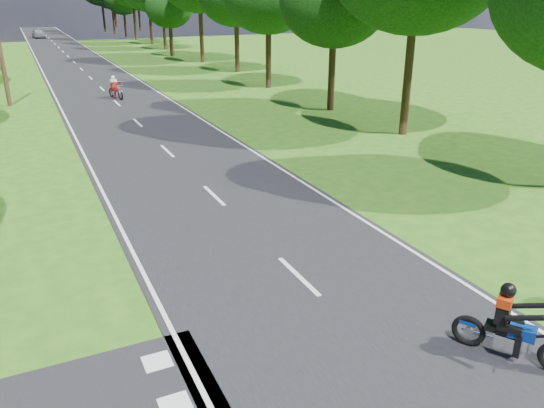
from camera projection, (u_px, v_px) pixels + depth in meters
ground at (344, 320)px, 10.87m from camera, size 160.00×160.00×0.00m
main_road at (74, 62)px, 52.96m from camera, size 7.00×140.00×0.02m
road_markings at (75, 64)px, 51.32m from camera, size 7.40×140.00×0.01m
rider_near_blue at (515, 323)px, 9.43m from camera, size 1.46×1.84×1.50m
rider_far_red at (115, 87)px, 33.99m from camera, size 0.97×1.81×1.44m
distant_car at (38, 33)px, 82.99m from camera, size 2.06×4.25×1.40m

